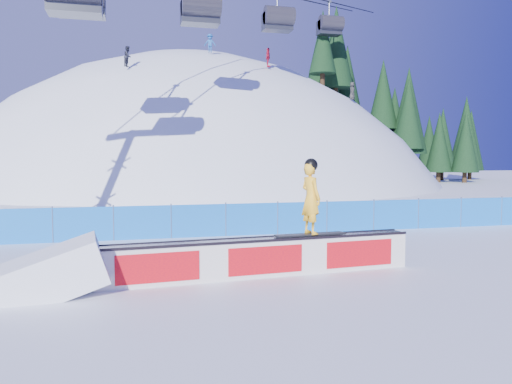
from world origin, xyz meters
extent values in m
plane|color=white|center=(0.00, 0.00, 0.00)|extent=(160.00, 160.00, 0.00)
sphere|color=white|center=(0.00, 42.00, -18.00)|extent=(64.00, 64.00, 64.00)
cylinder|color=#2F2013|center=(13.01, 36.98, 11.40)|extent=(0.50, 0.50, 1.40)
cone|color=black|center=(13.01, 36.98, 15.76)|extent=(3.30, 3.30, 7.51)
cylinder|color=#2F2013|center=(16.73, 39.79, 9.79)|extent=(0.50, 0.50, 1.40)
cone|color=black|center=(16.73, 39.79, 14.23)|extent=(3.38, 3.38, 7.69)
cylinder|color=#2F2013|center=(16.77, 40.31, 9.80)|extent=(0.50, 0.50, 1.40)
cone|color=black|center=(16.77, 40.31, 13.72)|extent=(2.92, 2.92, 6.64)
cylinder|color=#2F2013|center=(20.42, 39.67, 7.13)|extent=(0.50, 0.50, 1.40)
cone|color=black|center=(20.42, 39.67, 11.03)|extent=(2.90, 2.90, 6.60)
cylinder|color=#2F2013|center=(20.18, 43.24, 7.40)|extent=(0.50, 0.50, 1.40)
cone|color=black|center=(20.18, 43.24, 12.51)|extent=(3.97, 3.97, 9.01)
cylinder|color=#2F2013|center=(22.34, 44.95, 5.32)|extent=(0.50, 0.50, 1.40)
cone|color=black|center=(22.34, 44.95, 9.18)|extent=(2.87, 2.87, 6.51)
cylinder|color=#2F2013|center=(24.34, 40.53, 3.33)|extent=(0.50, 0.50, 1.40)
cone|color=black|center=(24.34, 40.53, 8.87)|extent=(4.35, 4.35, 9.89)
cylinder|color=#2F2013|center=(24.90, 43.81, 2.61)|extent=(0.50, 0.50, 1.40)
cone|color=black|center=(24.90, 43.81, 8.03)|extent=(4.24, 4.24, 9.63)
cylinder|color=#2F2013|center=(28.14, 39.51, 0.60)|extent=(0.50, 0.50, 1.40)
cone|color=black|center=(28.14, 39.51, 5.44)|extent=(3.73, 3.73, 8.48)
cylinder|color=#2F2013|center=(28.78, 42.40, 0.60)|extent=(0.50, 0.50, 1.40)
cone|color=black|center=(28.78, 42.40, 4.35)|extent=(2.77, 2.77, 6.29)
cylinder|color=#2F2013|center=(32.04, 39.91, 0.60)|extent=(0.50, 0.50, 1.40)
cone|color=black|center=(32.04, 39.91, 5.44)|extent=(3.74, 3.74, 8.49)
cylinder|color=#2F2013|center=(33.94, 45.35, 0.60)|extent=(0.50, 0.50, 1.40)
cone|color=black|center=(33.94, 45.35, 5.23)|extent=(3.54, 3.54, 8.05)
cylinder|color=#2F2013|center=(34.14, 36.82, 0.60)|extent=(0.50, 0.50, 1.40)
cone|color=black|center=(34.14, 36.82, 4.77)|extent=(3.14, 3.14, 7.14)
cylinder|color=#2F2013|center=(36.42, 42.08, 0.60)|extent=(0.50, 0.50, 1.40)
cone|color=black|center=(36.42, 42.08, 5.20)|extent=(3.52, 3.52, 8.00)
cube|color=blue|center=(0.00, 4.50, 0.60)|extent=(22.00, 0.03, 1.20)
cylinder|color=#3C4A6C|center=(-9.00, 4.50, 0.65)|extent=(0.05, 0.05, 1.30)
cylinder|color=#3C4A6C|center=(-7.00, 4.50, 0.65)|extent=(0.05, 0.05, 1.30)
cylinder|color=#3C4A6C|center=(-5.00, 4.50, 0.65)|extent=(0.05, 0.05, 1.30)
cylinder|color=#3C4A6C|center=(-3.00, 4.50, 0.65)|extent=(0.05, 0.05, 1.30)
cylinder|color=#3C4A6C|center=(-1.00, 4.50, 0.65)|extent=(0.05, 0.05, 1.30)
cylinder|color=#3C4A6C|center=(1.00, 4.50, 0.65)|extent=(0.05, 0.05, 1.30)
cylinder|color=#3C4A6C|center=(3.00, 4.50, 0.65)|extent=(0.05, 0.05, 1.30)
cylinder|color=#3C4A6C|center=(5.00, 4.50, 0.65)|extent=(0.05, 0.05, 1.30)
cylinder|color=#3C4A6C|center=(7.00, 4.50, 0.65)|extent=(0.05, 0.05, 1.30)
cylinder|color=#3C4A6C|center=(9.00, 4.50, 0.65)|extent=(0.05, 0.05, 1.30)
cylinder|color=#292830|center=(-2.00, 17.93, 12.36)|extent=(2.40, 1.50, 1.50)
cylinder|color=#292830|center=(5.50, 26.13, 14.40)|extent=(2.40, 1.50, 1.50)
cylinder|color=#292830|center=(13.75, 35.15, 16.64)|extent=(2.40, 1.50, 1.50)
cube|color=silver|center=(-3.28, -1.86, 0.45)|extent=(7.93, 1.16, 0.89)
cube|color=gray|center=(-3.28, -1.86, 0.91)|extent=(7.85, 1.18, 0.04)
cube|color=black|center=(-3.25, -2.12, 0.92)|extent=(7.89, 0.70, 0.06)
cube|color=black|center=(-3.30, -1.60, 0.92)|extent=(7.89, 0.70, 0.06)
cube|color=red|center=(-3.25, -2.12, 0.45)|extent=(7.49, 0.65, 0.67)
cube|color=red|center=(-3.30, -1.60, 0.45)|extent=(7.49, 0.65, 0.67)
cube|color=black|center=(-1.98, -1.75, 0.97)|extent=(1.88, 0.49, 0.04)
imported|color=yellow|center=(-1.98, -1.75, 1.89)|extent=(0.60, 0.75, 1.80)
sphere|color=black|center=(-1.98, -1.75, 2.72)|extent=(0.34, 0.34, 0.34)
imported|color=black|center=(-6.48, 28.18, 10.95)|extent=(0.92, 1.00, 1.65)
imported|color=#C51C3D|center=(5.41, 29.21, 11.65)|extent=(0.57, 1.02, 1.65)
imported|color=#1A529F|center=(0.75, 32.13, 13.26)|extent=(1.16, 0.80, 1.65)
imported|color=#272727|center=(14.13, 30.71, 9.22)|extent=(0.92, 0.96, 1.65)
camera|label=1|loc=(-6.36, -13.55, 2.92)|focal=35.00mm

